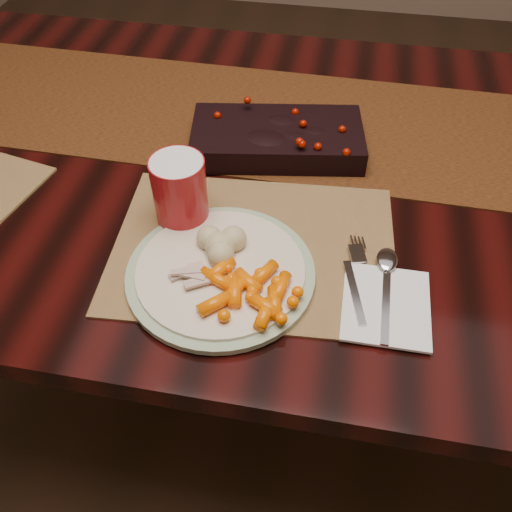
% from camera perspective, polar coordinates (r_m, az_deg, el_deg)
% --- Properties ---
extents(floor, '(5.00, 5.00, 0.00)m').
position_cam_1_polar(floor, '(1.59, 1.73, -11.96)').
color(floor, black).
rests_on(floor, ground).
extents(dining_table, '(1.80, 1.00, 0.75)m').
position_cam_1_polar(dining_table, '(1.28, 2.10, -3.32)').
color(dining_table, black).
rests_on(dining_table, floor).
extents(table_runner, '(1.87, 0.42, 0.00)m').
position_cam_1_polar(table_runner, '(1.11, 6.24, 13.58)').
color(table_runner, '#512D0C').
rests_on(table_runner, dining_table).
extents(centerpiece, '(0.33, 0.21, 0.06)m').
position_cam_1_polar(centerpiece, '(1.02, 2.24, 12.62)').
color(centerpiece, black).
rests_on(centerpiece, table_runner).
extents(placemat_main, '(0.46, 0.35, 0.00)m').
position_cam_1_polar(placemat_main, '(0.84, -0.21, 0.92)').
color(placemat_main, brown).
rests_on(placemat_main, dining_table).
extents(dinner_plate, '(0.36, 0.36, 0.02)m').
position_cam_1_polar(dinner_plate, '(0.80, -3.75, -1.68)').
color(dinner_plate, beige).
rests_on(dinner_plate, placemat_main).
extents(baby_carrots, '(0.14, 0.13, 0.02)m').
position_cam_1_polar(baby_carrots, '(0.75, -1.06, -3.79)').
color(baby_carrots, '#FF6900').
rests_on(baby_carrots, dinner_plate).
extents(mashed_potatoes, '(0.09, 0.09, 0.04)m').
position_cam_1_polar(mashed_potatoes, '(0.80, -4.11, 1.55)').
color(mashed_potatoes, tan).
rests_on(mashed_potatoes, dinner_plate).
extents(turkey_shreds, '(0.08, 0.07, 0.02)m').
position_cam_1_polar(turkey_shreds, '(0.78, -7.09, -2.10)').
color(turkey_shreds, tan).
rests_on(turkey_shreds, dinner_plate).
extents(napkin, '(0.12, 0.14, 0.00)m').
position_cam_1_polar(napkin, '(0.79, 13.52, -5.05)').
color(napkin, white).
rests_on(napkin, placemat_main).
extents(fork, '(0.06, 0.15, 0.00)m').
position_cam_1_polar(fork, '(0.80, 10.39, -2.66)').
color(fork, silver).
rests_on(fork, napkin).
extents(spoon, '(0.03, 0.16, 0.00)m').
position_cam_1_polar(spoon, '(0.80, 13.54, -3.61)').
color(spoon, '#9B9DB7').
rests_on(spoon, napkin).
extents(red_cup, '(0.11, 0.11, 0.12)m').
position_cam_1_polar(red_cup, '(0.86, -8.00, 6.68)').
color(red_cup, '#A3151B').
rests_on(red_cup, placemat_main).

